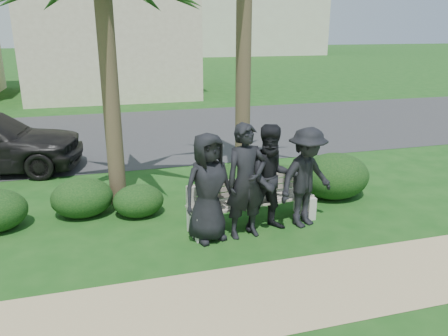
{
  "coord_description": "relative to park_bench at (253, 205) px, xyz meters",
  "views": [
    {
      "loc": [
        -1.74,
        -6.39,
        3.34
      ],
      "look_at": [
        0.35,
        1.0,
        0.87
      ],
      "focal_mm": 35.0,
      "sensor_mm": 36.0,
      "label": 1
    }
  ],
  "objects": [
    {
      "name": "ground",
      "position": [
        -0.68,
        -0.32,
        -0.36
      ],
      "size": [
        160.0,
        160.0,
        0.0
      ],
      "primitive_type": "plane",
      "color": "#154814",
      "rests_on": "ground"
    },
    {
      "name": "hedge_c",
      "position": [
        -1.91,
        0.96,
        -0.06
      ],
      "size": [
        0.93,
        0.77,
        0.61
      ],
      "primitive_type": "ellipsoid",
      "color": "black",
      "rests_on": "ground"
    },
    {
      "name": "footpath",
      "position": [
        -0.68,
        -2.12,
        -0.36
      ],
      "size": [
        30.0,
        1.6,
        0.01
      ],
      "primitive_type": "cube",
      "color": "tan",
      "rests_on": "ground"
    },
    {
      "name": "hedge_d",
      "position": [
        0.24,
        1.23,
        0.04
      ],
      "size": [
        1.24,
        1.03,
        0.81
      ],
      "primitive_type": "ellipsoid",
      "color": "black",
      "rests_on": "ground"
    },
    {
      "name": "man_b",
      "position": [
        -0.26,
        -0.38,
        0.6
      ],
      "size": [
        0.75,
        0.54,
        1.93
      ],
      "primitive_type": "imported",
      "rotation": [
        0.0,
        0.0,
        0.12
      ],
      "color": "black",
      "rests_on": "ground"
    },
    {
      "name": "man_d",
      "position": [
        0.87,
        -0.27,
        0.52
      ],
      "size": [
        1.3,
        1.01,
        1.77
      ],
      "primitive_type": "imported",
      "rotation": [
        0.0,
        0.0,
        0.35
      ],
      "color": "black",
      "rests_on": "ground"
    },
    {
      "name": "stucco_bldg_right",
      "position": [
        -1.68,
        17.68,
        3.3
      ],
      "size": [
        8.4,
        8.4,
        7.3
      ],
      "color": "beige",
      "rests_on": "ground"
    },
    {
      "name": "hedge_e",
      "position": [
        1.17,
        1.36,
        -0.06
      ],
      "size": [
        0.93,
        0.77,
        0.61
      ],
      "primitive_type": "ellipsoid",
      "color": "black",
      "rests_on": "ground"
    },
    {
      "name": "hedge_f",
      "position": [
        2.07,
        0.83,
        0.11
      ],
      "size": [
        1.45,
        1.2,
        0.94
      ],
      "primitive_type": "ellipsoid",
      "color": "black",
      "rests_on": "ground"
    },
    {
      "name": "man_c",
      "position": [
        0.23,
        -0.28,
        0.56
      ],
      "size": [
        0.91,
        0.72,
        1.86
      ],
      "primitive_type": "imported",
      "rotation": [
        0.0,
        0.0,
        -0.02
      ],
      "color": "black",
      "rests_on": "ground"
    },
    {
      "name": "man_a",
      "position": [
        -0.88,
        -0.33,
        0.54
      ],
      "size": [
        1.01,
        0.8,
        1.8
      ],
      "primitive_type": "imported",
      "rotation": [
        0.0,
        0.0,
        0.28
      ],
      "color": "black",
      "rests_on": "ground"
    },
    {
      "name": "asphalt_street",
      "position": [
        -0.68,
        7.68,
        -0.36
      ],
      "size": [
        160.0,
        8.0,
        0.01
      ],
      "primitive_type": "cube",
      "color": "#2D2D30",
      "rests_on": "ground"
    },
    {
      "name": "park_bench",
      "position": [
        0.0,
        0.0,
        0.0
      ],
      "size": [
        2.37,
        0.83,
        0.8
      ],
      "rotation": [
        0.0,
        0.0,
        0.14
      ],
      "color": "gray",
      "rests_on": "ground"
    },
    {
      "name": "hedge_b",
      "position": [
        -2.91,
        1.25,
        0.0
      ],
      "size": [
        1.12,
        0.93,
        0.73
      ],
      "primitive_type": "ellipsoid",
      "color": "black",
      "rests_on": "ground"
    }
  ]
}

